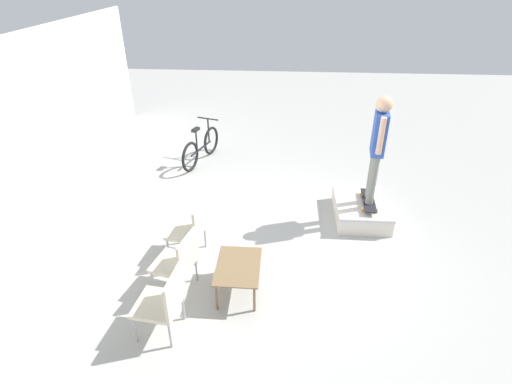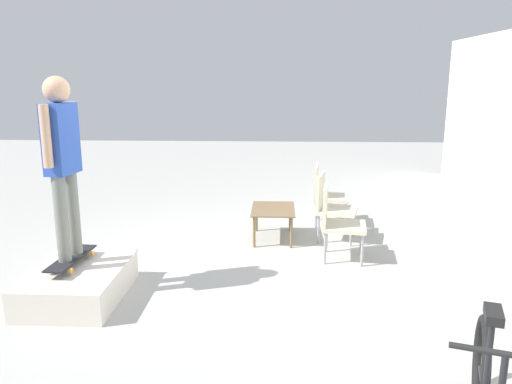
{
  "view_description": "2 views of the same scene",
  "coord_description": "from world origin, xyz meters",
  "px_view_note": "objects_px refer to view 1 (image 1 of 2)",
  "views": [
    {
      "loc": [
        -5.15,
        0.12,
        3.98
      ],
      "look_at": [
        0.17,
        0.5,
        0.9
      ],
      "focal_mm": 28.0,
      "sensor_mm": 36.0,
      "label": 1
    },
    {
      "loc": [
        5.67,
        0.72,
        2.22
      ],
      "look_at": [
        0.09,
        0.46,
        0.93
      ],
      "focal_mm": 35.0,
      "sensor_mm": 36.0,
      "label": 2
    }
  ],
  "objects_px": {
    "patio_chair_left": "(164,300)",
    "skateboard_on_ramp": "(368,200)",
    "person_skater": "(378,142)",
    "coffee_table": "(238,269)",
    "patio_chair_center": "(179,260)",
    "bicycle": "(201,147)",
    "patio_chair_right": "(191,227)",
    "skate_ramp_box": "(361,209)"
  },
  "relations": [
    {
      "from": "skateboard_on_ramp",
      "to": "patio_chair_center",
      "type": "distance_m",
      "value": 3.46
    },
    {
      "from": "skateboard_on_ramp",
      "to": "patio_chair_left",
      "type": "distance_m",
      "value": 3.93
    },
    {
      "from": "patio_chair_center",
      "to": "bicycle",
      "type": "bearing_deg",
      "value": -159.05
    },
    {
      "from": "patio_chair_left",
      "to": "bicycle",
      "type": "xyz_separation_m",
      "value": [
        4.85,
        0.51,
        -0.16
      ]
    },
    {
      "from": "skate_ramp_box",
      "to": "patio_chair_right",
      "type": "distance_m",
      "value": 3.07
    },
    {
      "from": "skateboard_on_ramp",
      "to": "coffee_table",
      "type": "bearing_deg",
      "value": 136.59
    },
    {
      "from": "patio_chair_left",
      "to": "bicycle",
      "type": "height_order",
      "value": "patio_chair_left"
    },
    {
      "from": "person_skater",
      "to": "patio_chair_right",
      "type": "height_order",
      "value": "person_skater"
    },
    {
      "from": "person_skater",
      "to": "coffee_table",
      "type": "relative_size",
      "value": 2.2
    },
    {
      "from": "skate_ramp_box",
      "to": "patio_chair_left",
      "type": "relative_size",
      "value": 1.35
    },
    {
      "from": "coffee_table",
      "to": "skateboard_on_ramp",
      "type": "bearing_deg",
      "value": -46.94
    },
    {
      "from": "coffee_table",
      "to": "patio_chair_center",
      "type": "distance_m",
      "value": 0.8
    },
    {
      "from": "person_skater",
      "to": "patio_chair_center",
      "type": "height_order",
      "value": "person_skater"
    },
    {
      "from": "coffee_table",
      "to": "bicycle",
      "type": "bearing_deg",
      "value": 17.63
    },
    {
      "from": "patio_chair_left",
      "to": "patio_chair_right",
      "type": "distance_m",
      "value": 1.51
    },
    {
      "from": "skate_ramp_box",
      "to": "coffee_table",
      "type": "relative_size",
      "value": 1.5
    },
    {
      "from": "bicycle",
      "to": "coffee_table",
      "type": "bearing_deg",
      "value": -144.83
    },
    {
      "from": "patio_chair_left",
      "to": "coffee_table",
      "type": "bearing_deg",
      "value": 141.17
    },
    {
      "from": "skate_ramp_box",
      "to": "patio_chair_center",
      "type": "relative_size",
      "value": 1.35
    },
    {
      "from": "coffee_table",
      "to": "patio_chair_left",
      "type": "distance_m",
      "value": 1.11
    },
    {
      "from": "patio_chair_left",
      "to": "skateboard_on_ramp",
      "type": "bearing_deg",
      "value": 140.45
    },
    {
      "from": "skate_ramp_box",
      "to": "person_skater",
      "type": "relative_size",
      "value": 0.68
    },
    {
      "from": "skateboard_on_ramp",
      "to": "patio_chair_left",
      "type": "xyz_separation_m",
      "value": [
        -2.7,
        2.86,
        0.12
      ]
    },
    {
      "from": "patio_chair_center",
      "to": "patio_chair_right",
      "type": "height_order",
      "value": "same"
    },
    {
      "from": "patio_chair_center",
      "to": "bicycle",
      "type": "distance_m",
      "value": 4.14
    },
    {
      "from": "skate_ramp_box",
      "to": "bicycle",
      "type": "distance_m",
      "value": 3.88
    },
    {
      "from": "skateboard_on_ramp",
      "to": "person_skater",
      "type": "xyz_separation_m",
      "value": [
        0.0,
        0.0,
        1.1
      ]
    },
    {
      "from": "skateboard_on_ramp",
      "to": "bicycle",
      "type": "bearing_deg",
      "value": 60.86
    },
    {
      "from": "skate_ramp_box",
      "to": "bicycle",
      "type": "xyz_separation_m",
      "value": [
        2.07,
        3.27,
        0.2
      ]
    },
    {
      "from": "coffee_table",
      "to": "bicycle",
      "type": "xyz_separation_m",
      "value": [
        4.08,
        1.3,
        -0.04
      ]
    },
    {
      "from": "patio_chair_right",
      "to": "bicycle",
      "type": "distance_m",
      "value": 3.38
    },
    {
      "from": "patio_chair_center",
      "to": "bicycle",
      "type": "xyz_separation_m",
      "value": [
        4.11,
        0.5,
        -0.16
      ]
    },
    {
      "from": "patio_chair_right",
      "to": "skateboard_on_ramp",
      "type": "bearing_deg",
      "value": 120.06
    },
    {
      "from": "person_skater",
      "to": "patio_chair_center",
      "type": "bearing_deg",
      "value": 131.57
    },
    {
      "from": "bicycle",
      "to": "skateboard_on_ramp",
      "type": "bearing_deg",
      "value": -105.13
    },
    {
      "from": "coffee_table",
      "to": "patio_chair_left",
      "type": "xyz_separation_m",
      "value": [
        -0.77,
        0.79,
        0.12
      ]
    },
    {
      "from": "skate_ramp_box",
      "to": "person_skater",
      "type": "bearing_deg",
      "value": -133.66
    },
    {
      "from": "patio_chair_right",
      "to": "bicycle",
      "type": "height_order",
      "value": "patio_chair_right"
    },
    {
      "from": "patio_chair_center",
      "to": "person_skater",
      "type": "bearing_deg",
      "value": 138.28
    },
    {
      "from": "skateboard_on_ramp",
      "to": "patio_chair_left",
      "type": "bearing_deg",
      "value": 136.87
    },
    {
      "from": "person_skater",
      "to": "coffee_table",
      "type": "distance_m",
      "value": 3.03
    },
    {
      "from": "person_skater",
      "to": "skate_ramp_box",
      "type": "bearing_deg",
      "value": 53.59
    }
  ]
}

